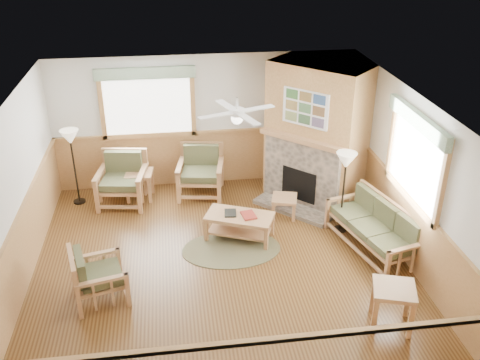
{
  "coord_description": "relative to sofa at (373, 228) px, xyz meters",
  "views": [
    {
      "loc": [
        -0.67,
        -7.1,
        5.13
      ],
      "look_at": [
        0.4,
        0.7,
        1.15
      ],
      "focal_mm": 40.0,
      "sensor_mm": 36.0,
      "label": 1
    }
  ],
  "objects": [
    {
      "name": "ceiling_fan",
      "position": [
        -2.25,
        0.21,
        2.24
      ],
      "size": [
        1.59,
        1.59,
        0.36
      ],
      "primitive_type": null,
      "rotation": [
        0.0,
        0.0,
        0.35
      ],
      "color": "white",
      "rests_on": "ceiling"
    },
    {
      "name": "end_table_chairs",
      "position": [
        -3.9,
        2.35,
        -0.13
      ],
      "size": [
        0.56,
        0.54,
        0.57
      ],
      "primitive_type": null,
      "rotation": [
        0.0,
        0.0,
        -0.11
      ],
      "color": "#AE7E51",
      "rests_on": "floor"
    },
    {
      "name": "wall_back",
      "position": [
        -2.55,
        2.91,
        0.93
      ],
      "size": [
        6.0,
        0.02,
        2.7
      ],
      "primitive_type": "cube",
      "color": "silver",
      "rests_on": "floor"
    },
    {
      "name": "braided_rug",
      "position": [
        -2.34,
        0.3,
        -0.41
      ],
      "size": [
        2.12,
        2.12,
        0.01
      ],
      "primitive_type": "cylinder",
      "rotation": [
        0.0,
        0.0,
        0.32
      ],
      "color": "brown",
      "rests_on": "floor"
    },
    {
      "name": "floor_lamp_left",
      "position": [
        -5.1,
        2.35,
        0.34
      ],
      "size": [
        0.44,
        0.44,
        1.52
      ],
      "primitive_type": null,
      "rotation": [
        0.0,
        0.0,
        -0.32
      ],
      "color": "black",
      "rests_on": "floor"
    },
    {
      "name": "end_table_sofa",
      "position": [
        -0.39,
        -1.81,
        -0.1
      ],
      "size": [
        0.7,
        0.68,
        0.63
      ],
      "primitive_type": null,
      "rotation": [
        0.0,
        0.0,
        -0.31
      ],
      "color": "#AE7E51",
      "rests_on": "floor"
    },
    {
      "name": "window_back",
      "position": [
        -3.65,
        2.87,
        2.11
      ],
      "size": [
        1.9,
        0.16,
        1.5
      ],
      "primitive_type": null,
      "color": "white",
      "rests_on": "wall_back"
    },
    {
      "name": "fireplace",
      "position": [
        -0.5,
        1.96,
        0.93
      ],
      "size": [
        3.11,
        3.11,
        2.7
      ],
      "primitive_type": null,
      "rotation": [
        0.0,
        0.0,
        -0.79
      ],
      "color": "#A97945",
      "rests_on": "floor"
    },
    {
      "name": "armchair_left",
      "position": [
        -4.39,
        -0.7,
        -0.0
      ],
      "size": [
        0.89,
        0.89,
        0.83
      ],
      "primitive_type": null,
      "rotation": [
        0.0,
        0.0,
        1.81
      ],
      "color": "#AE7E51",
      "rests_on": "floor"
    },
    {
      "name": "wainscot",
      "position": [
        -2.55,
        -0.09,
        0.13
      ],
      "size": [
        6.0,
        6.0,
        1.1
      ],
      "primitive_type": null,
      "color": "#A97945",
      "rests_on": "floor"
    },
    {
      "name": "book_dark",
      "position": [
        -2.3,
        0.72,
        0.06
      ],
      "size": [
        0.23,
        0.29,
        0.03
      ],
      "primitive_type": "cube",
      "rotation": [
        0.0,
        0.0,
        -0.11
      ],
      "color": "black",
      "rests_on": "coffee_table"
    },
    {
      "name": "wall_front",
      "position": [
        -2.55,
        -3.09,
        0.93
      ],
      "size": [
        6.0,
        0.02,
        2.7
      ],
      "primitive_type": "cube",
      "color": "silver",
      "rests_on": "floor"
    },
    {
      "name": "armchair_back_right",
      "position": [
        -2.7,
        2.36,
        0.07
      ],
      "size": [
        1.0,
        1.0,
        0.97
      ],
      "primitive_type": null,
      "rotation": [
        0.0,
        0.0,
        -0.17
      ],
      "color": "#AE7E51",
      "rests_on": "floor"
    },
    {
      "name": "floor",
      "position": [
        -2.55,
        -0.09,
        -0.42
      ],
      "size": [
        6.0,
        6.0,
        0.01
      ],
      "primitive_type": "cube",
      "color": "#563618",
      "rests_on": "ground"
    },
    {
      "name": "coffee_table",
      "position": [
        -2.15,
        0.65,
        -0.19
      ],
      "size": [
        1.27,
        0.97,
        0.46
      ],
      "primitive_type": null,
      "rotation": [
        0.0,
        0.0,
        -0.4
      ],
      "color": "#AE7E51",
      "rests_on": "floor"
    },
    {
      "name": "floor_lamp_right",
      "position": [
        -0.34,
        0.65,
        0.34
      ],
      "size": [
        0.42,
        0.42,
        1.52
      ],
      "primitive_type": null,
      "rotation": [
        0.0,
        0.0,
        -0.24
      ],
      "color": "black",
      "rests_on": "floor"
    },
    {
      "name": "sofa",
      "position": [
        0.0,
        0.0,
        0.0
      ],
      "size": [
        1.94,
        1.19,
        0.83
      ],
      "primitive_type": null,
      "rotation": [
        0.0,
        0.0,
        -1.31
      ],
      "color": "#AE7E51",
      "rests_on": "floor"
    },
    {
      "name": "window_right",
      "position": [
        0.41,
        -0.29,
        2.11
      ],
      "size": [
        0.16,
        1.9,
        1.5
      ],
      "primitive_type": null,
      "color": "white",
      "rests_on": "wall_right"
    },
    {
      "name": "wall_right",
      "position": [
        0.45,
        -0.09,
        0.93
      ],
      "size": [
        0.02,
        6.0,
        2.7
      ],
      "primitive_type": "cube",
      "color": "silver",
      "rests_on": "floor"
    },
    {
      "name": "footstool",
      "position": [
        -1.23,
        1.28,
        -0.22
      ],
      "size": [
        0.56,
        0.56,
        0.39
      ],
      "primitive_type": null,
      "rotation": [
        0.0,
        0.0,
        -0.27
      ],
      "color": "#AE7E51",
      "rests_on": "floor"
    },
    {
      "name": "armchair_back_left",
      "position": [
        -4.23,
        2.19,
        0.08
      ],
      "size": [
        1.01,
        1.01,
        0.99
      ],
      "primitive_type": null,
      "rotation": [
        0.0,
        0.0,
        -0.16
      ],
      "color": "#AE7E51",
      "rests_on": "floor"
    },
    {
      "name": "ceiling",
      "position": [
        -2.55,
        -0.09,
        2.28
      ],
      "size": [
        6.0,
        6.0,
        0.01
      ],
      "primitive_type": "cube",
      "color": "white",
      "rests_on": "floor"
    },
    {
      "name": "book_red",
      "position": [
        -2.0,
        0.6,
        0.07
      ],
      "size": [
        0.27,
        0.33,
        0.03
      ],
      "primitive_type": "cube",
      "rotation": [
        0.0,
        0.0,
        0.17
      ],
      "color": "maroon",
      "rests_on": "coffee_table"
    },
    {
      "name": "wall_left",
      "position": [
        -5.55,
        -0.09,
        0.93
      ],
      "size": [
        0.02,
        6.0,
        2.7
      ],
      "primitive_type": "cube",
      "color": "silver",
      "rests_on": "floor"
    }
  ]
}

